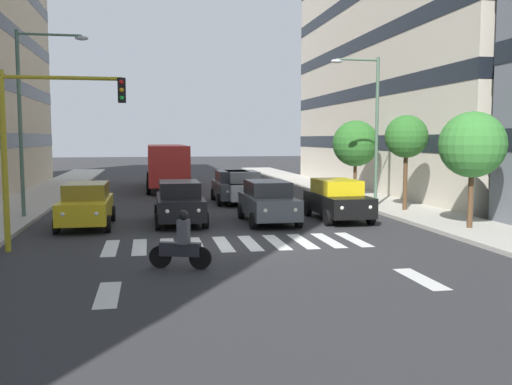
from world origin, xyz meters
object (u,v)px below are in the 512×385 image
object	(u,v)px
street_tree_0	(472,145)
street_tree_2	(356,144)
car_0	(337,199)
car_row2_1	(232,186)
car_3	(86,204)
car_row2_0	(242,187)
motorcycle_with_rider	(181,245)
street_lamp_right	(31,105)
street_tree_1	(406,137)
traffic_light_gantry	(39,132)
street_lamp_left	(370,117)
car_1	(268,201)
car_2	(180,202)
bus_behind_traffic	(167,162)

from	to	relation	value
street_tree_0	street_tree_2	xyz separation A→B (m)	(-0.03, -12.04, -0.06)
car_0	car_row2_1	distance (m)	8.13
street_tree_0	car_3	bearing A→B (deg)	-15.26
car_row2_0	motorcycle_with_rider	size ratio (longest dim) A/B	2.71
car_row2_1	street_tree_2	xyz separation A→B (m)	(-7.32, -0.86, 2.28)
street_lamp_right	street_tree_1	distance (m)	16.62
street_tree_0	street_tree_2	size ratio (longest dim) A/B	0.99
car_0	traffic_light_gantry	size ratio (longest dim) A/B	0.81
street_lamp_left	street_tree_2	size ratio (longest dim) A/B	1.65
car_row2_1	car_1	bearing A→B (deg)	92.72
street_tree_1	car_0	bearing A→B (deg)	22.58
car_1	car_row2_1	xyz separation A→B (m)	(0.36, -7.59, 0.00)
car_2	car_row2_1	bearing A→B (deg)	-114.30
car_row2_1	street_tree_0	xyz separation A→B (m)	(-7.28, 11.17, 2.34)
car_row2_0	street_lamp_right	bearing A→B (deg)	24.16
car_2	street_lamp_left	distance (m)	10.46
street_lamp_left	street_lamp_right	xyz separation A→B (m)	(15.40, 0.64, 0.37)
street_lamp_left	street_tree_1	distance (m)	2.22
car_row2_1	motorcycle_with_rider	size ratio (longest dim) A/B	2.71
car_2	bus_behind_traffic	bearing A→B (deg)	-90.00
car_row2_1	street_tree_1	xyz separation A→B (m)	(-7.26, 5.78, 2.64)
bus_behind_traffic	car_0	bearing A→B (deg)	112.08
bus_behind_traffic	street_tree_0	world-z (taller)	street_tree_0
bus_behind_traffic	street_tree_2	world-z (taller)	street_tree_2
car_row2_0	street_tree_0	xyz separation A→B (m)	(-6.82, 10.76, 2.34)
traffic_light_gantry	street_lamp_right	distance (m)	7.40
bus_behind_traffic	car_2	bearing A→B (deg)	90.00
car_2	car_row2_1	world-z (taller)	same
bus_behind_traffic	traffic_light_gantry	xyz separation A→B (m)	(4.47, 20.90, 1.79)
car_row2_0	car_3	bearing A→B (deg)	43.23
car_3	bus_behind_traffic	world-z (taller)	bus_behind_traffic
car_0	street_tree_1	xyz separation A→B (m)	(-3.84, -1.60, 2.64)
car_3	street_tree_2	xyz separation A→B (m)	(-14.19, -8.18, 2.28)
car_3	car_row2_1	world-z (taller)	same
car_row2_1	street_lamp_right	size ratio (longest dim) A/B	0.57
car_1	car_3	distance (m)	7.23
car_0	car_1	xyz separation A→B (m)	(3.06, 0.22, 0.00)
street_lamp_left	street_tree_1	xyz separation A→B (m)	(-1.13, 1.64, -0.98)
car_2	car_row2_0	xyz separation A→B (m)	(-3.69, -6.72, 0.00)
car_2	street_tree_0	world-z (taller)	street_tree_0
car_3	traffic_light_gantry	distance (m)	5.43
car_0	bus_behind_traffic	xyz separation A→B (m)	(6.64, -16.37, 0.97)
traffic_light_gantry	street_lamp_right	world-z (taller)	street_lamp_right
car_1	street_tree_1	xyz separation A→B (m)	(-6.90, -1.81, 2.64)
car_3	bus_behind_traffic	size ratio (longest dim) A/B	0.42
traffic_light_gantry	car_row2_0	bearing A→B (deg)	-125.37
car_3	bus_behind_traffic	xyz separation A→B (m)	(-3.65, -16.30, 0.97)
car_row2_1	street_lamp_right	distance (m)	11.18
car_row2_0	car_2	bearing A→B (deg)	61.24
bus_behind_traffic	traffic_light_gantry	bearing A→B (deg)	77.92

